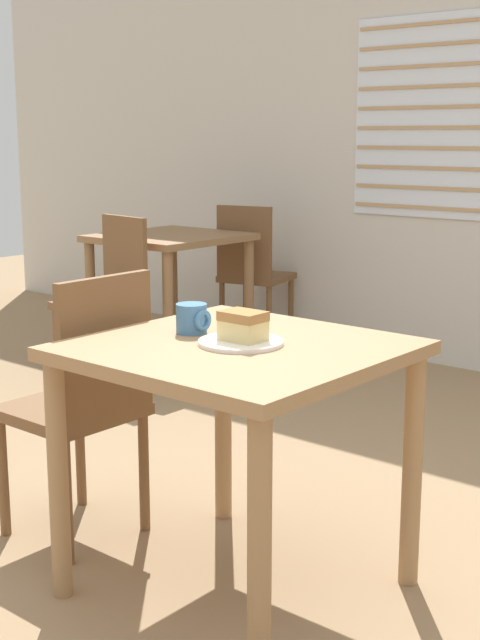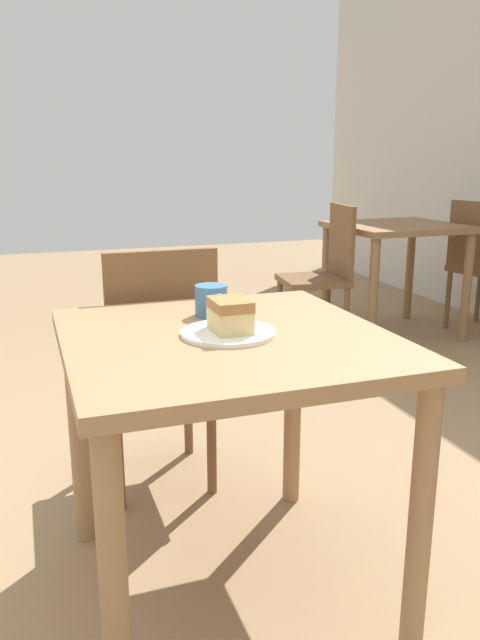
% 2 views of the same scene
% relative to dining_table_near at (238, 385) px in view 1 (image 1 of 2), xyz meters
% --- Properties ---
extents(ground_plane, '(14.00, 14.00, 0.00)m').
position_rel_dining_table_near_xyz_m(ground_plane, '(0.09, -0.14, -0.65)').
color(ground_plane, '#997A56').
extents(dining_table_near, '(0.86, 0.84, 0.77)m').
position_rel_dining_table_near_xyz_m(dining_table_near, '(0.00, 0.00, 0.00)').
color(dining_table_near, '#9E754C').
rests_on(dining_table_near, ground_plane).
extents(dining_table_far, '(0.75, 0.81, 0.77)m').
position_rel_dining_table_near_xyz_m(dining_table_far, '(-2.16, 1.92, -0.01)').
color(dining_table_far, olive).
rests_on(dining_table_far, ground_plane).
extents(chair_near_window, '(0.40, 0.40, 0.92)m').
position_rel_dining_table_near_xyz_m(chair_near_window, '(-0.62, -0.06, -0.15)').
color(chair_near_window, brown).
rests_on(chair_near_window, ground_plane).
extents(chair_far_corner, '(0.45, 0.45, 0.92)m').
position_rel_dining_table_near_xyz_m(chair_far_corner, '(-2.06, 1.33, -0.15)').
color(chair_far_corner, brown).
rests_on(chair_far_corner, ground_plane).
extents(chair_far_opposite, '(0.48, 0.48, 0.92)m').
position_rel_dining_table_near_xyz_m(chair_far_opposite, '(-2.01, 2.52, -0.15)').
color(chair_far_opposite, brown).
rests_on(chair_far_opposite, ground_plane).
extents(plate, '(0.25, 0.25, 0.01)m').
position_rel_dining_table_near_xyz_m(plate, '(0.01, 0.00, 0.13)').
color(plate, white).
rests_on(plate, dining_table_near).
extents(cake_slice, '(0.12, 0.09, 0.08)m').
position_rel_dining_table_near_xyz_m(cake_slice, '(0.02, 0.00, 0.18)').
color(cake_slice, '#E0C67F').
rests_on(cake_slice, plate).
extents(coffee_mug, '(0.10, 0.09, 0.09)m').
position_rel_dining_table_near_xyz_m(coffee_mug, '(-0.20, 0.02, 0.17)').
color(coffee_mug, teal).
rests_on(coffee_mug, dining_table_near).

